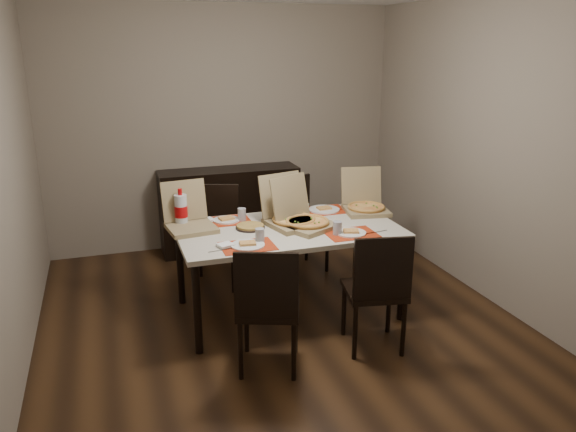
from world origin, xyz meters
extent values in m
cube|color=#3B2412|center=(0.00, 0.00, -0.01)|extent=(3.80, 4.00, 0.02)
cube|color=gray|center=(0.00, 2.01, 1.30)|extent=(3.80, 0.02, 2.60)
cube|color=gray|center=(-1.91, 0.00, 1.30)|extent=(0.02, 4.00, 2.60)
cube|color=gray|center=(1.91, 0.00, 1.30)|extent=(0.02, 4.00, 2.60)
cube|color=black|center=(0.00, 1.78, 0.45)|extent=(1.50, 0.40, 0.90)
cube|color=beige|center=(0.12, 0.12, 0.73)|extent=(1.80, 1.00, 0.04)
cylinder|color=black|center=(-0.72, -0.32, 0.35)|extent=(0.06, 0.06, 0.71)
cylinder|color=black|center=(0.96, -0.32, 0.35)|extent=(0.06, 0.06, 0.71)
cylinder|color=black|center=(-0.72, 0.56, 0.35)|extent=(0.06, 0.06, 0.71)
cylinder|color=black|center=(0.96, 0.56, 0.35)|extent=(0.06, 0.06, 0.71)
cube|color=black|center=(-0.27, -0.64, 0.45)|extent=(0.54, 0.54, 0.04)
cube|color=black|center=(-0.34, -0.82, 0.70)|extent=(0.40, 0.18, 0.46)
cylinder|color=black|center=(-0.50, -0.75, 0.21)|extent=(0.04, 0.04, 0.43)
cylinder|color=black|center=(-0.17, -0.88, 0.21)|extent=(0.04, 0.04, 0.43)
cylinder|color=black|center=(-0.38, -0.41, 0.21)|extent=(0.04, 0.04, 0.43)
cylinder|color=black|center=(-0.04, -0.54, 0.21)|extent=(0.04, 0.04, 0.43)
cube|color=black|center=(0.55, -0.62, 0.45)|extent=(0.49, 0.49, 0.04)
cube|color=black|center=(0.51, -0.81, 0.70)|extent=(0.42, 0.11, 0.46)
cylinder|color=black|center=(0.33, -0.76, 0.21)|extent=(0.04, 0.04, 0.43)
cylinder|color=black|center=(0.69, -0.83, 0.21)|extent=(0.04, 0.04, 0.43)
cylinder|color=black|center=(0.40, -0.41, 0.21)|extent=(0.04, 0.04, 0.43)
cylinder|color=black|center=(0.76, -0.48, 0.21)|extent=(0.04, 0.04, 0.43)
cube|color=black|center=(-0.35, 0.86, 0.45)|extent=(0.53, 0.53, 0.04)
cube|color=black|center=(-0.29, 1.03, 0.70)|extent=(0.41, 0.17, 0.46)
cylinder|color=black|center=(-0.12, 0.97, 0.21)|extent=(0.04, 0.04, 0.43)
cylinder|color=black|center=(-0.46, 1.08, 0.21)|extent=(0.04, 0.04, 0.43)
cylinder|color=black|center=(-0.24, 0.63, 0.21)|extent=(0.04, 0.04, 0.43)
cylinder|color=black|center=(-0.58, 0.74, 0.21)|extent=(0.04, 0.04, 0.43)
cube|color=black|center=(0.54, 0.95, 0.45)|extent=(0.51, 0.51, 0.04)
cube|color=black|center=(0.50, 1.13, 0.70)|extent=(0.41, 0.13, 0.46)
cylinder|color=black|center=(0.67, 1.16, 0.21)|extent=(0.04, 0.04, 0.43)
cylinder|color=black|center=(0.32, 1.08, 0.21)|extent=(0.04, 0.04, 0.43)
cylinder|color=black|center=(0.76, 0.82, 0.21)|extent=(0.04, 0.04, 0.43)
cylinder|color=black|center=(0.41, 0.73, 0.21)|extent=(0.04, 0.04, 0.43)
cube|color=#B3290B|center=(-0.30, -0.20, 0.75)|extent=(0.40, 0.30, 0.00)
cylinder|color=white|center=(-0.30, -0.20, 0.76)|extent=(0.25, 0.25, 0.01)
cube|color=#EADB75|center=(-0.30, -0.20, 0.78)|extent=(0.13, 0.10, 0.02)
cylinder|color=#9698A0|center=(-0.19, -0.15, 0.81)|extent=(0.07, 0.07, 0.11)
cube|color=#B2B2B7|center=(-0.51, -0.23, 0.75)|extent=(0.20, 0.04, 0.00)
cube|color=white|center=(-0.46, -0.16, 0.76)|extent=(0.13, 0.13, 0.02)
cube|color=#B3290B|center=(0.55, -0.19, 0.75)|extent=(0.40, 0.30, 0.00)
cylinder|color=white|center=(0.55, -0.19, 0.76)|extent=(0.24, 0.24, 0.01)
cube|color=#EADB75|center=(0.55, -0.19, 0.78)|extent=(0.14, 0.12, 0.02)
cylinder|color=#9698A0|center=(0.43, -0.17, 0.81)|extent=(0.07, 0.07, 0.11)
cube|color=#B2B2B7|center=(0.76, -0.22, 0.75)|extent=(0.20, 0.04, 0.00)
cube|color=#B3290B|center=(-0.32, 0.45, 0.75)|extent=(0.40, 0.30, 0.00)
cylinder|color=white|center=(-0.32, 0.45, 0.76)|extent=(0.23, 0.23, 0.01)
cube|color=#EADB75|center=(-0.32, 0.45, 0.78)|extent=(0.13, 0.11, 0.02)
cylinder|color=#9698A0|center=(-0.19, 0.42, 0.81)|extent=(0.07, 0.07, 0.11)
cube|color=#B2B2B7|center=(-0.51, 0.44, 0.75)|extent=(0.20, 0.04, 0.00)
cube|color=white|center=(-0.48, 0.49, 0.76)|extent=(0.13, 0.13, 0.02)
cube|color=#B3290B|center=(0.58, 0.48, 0.75)|extent=(0.40, 0.30, 0.00)
cylinder|color=white|center=(0.58, 0.48, 0.76)|extent=(0.28, 0.28, 0.01)
cube|color=#EADB75|center=(0.58, 0.48, 0.78)|extent=(0.12, 0.10, 0.02)
cylinder|color=#9698A0|center=(0.36, 0.38, 0.81)|extent=(0.07, 0.07, 0.11)
cube|color=#B2B2B7|center=(0.74, 0.45, 0.75)|extent=(0.20, 0.04, 0.00)
cube|color=white|center=(0.16, 0.04, 0.76)|extent=(0.16, 0.16, 0.02)
cube|color=olive|center=(0.27, 0.06, 0.77)|extent=(0.54, 0.54, 0.04)
cube|color=olive|center=(0.18, 0.24, 0.97)|extent=(0.40, 0.26, 0.36)
cylinder|color=#EADB75|center=(0.27, 0.06, 0.80)|extent=(0.46, 0.46, 0.02)
cube|color=olive|center=(0.92, 0.31, 0.77)|extent=(0.43, 0.43, 0.04)
cube|color=olive|center=(0.95, 0.49, 0.96)|extent=(0.38, 0.14, 0.33)
cylinder|color=#EADB75|center=(0.92, 0.31, 0.80)|extent=(0.37, 0.37, 0.02)
cube|color=olive|center=(-0.64, 0.30, 0.77)|extent=(0.41, 0.41, 0.04)
cube|color=olive|center=(-0.66, 0.49, 0.95)|extent=(0.37, 0.13, 0.33)
cube|color=olive|center=(0.18, 0.15, 0.77)|extent=(0.49, 0.49, 0.04)
cube|color=olive|center=(0.13, 0.35, 0.97)|extent=(0.41, 0.19, 0.36)
cylinder|color=#EADB75|center=(0.18, 0.15, 0.80)|extent=(0.42, 0.42, 0.02)
cylinder|color=black|center=(-0.18, 0.20, 0.76)|extent=(0.24, 0.24, 0.01)
cylinder|color=#B69246|center=(-0.18, 0.20, 0.77)|extent=(0.22, 0.22, 0.02)
imported|color=white|center=(0.20, 0.35, 0.77)|extent=(0.16, 0.16, 0.03)
cylinder|color=silver|center=(-0.70, 0.43, 0.88)|extent=(0.10, 0.10, 0.27)
cylinder|color=#AF080A|center=(-0.70, 0.43, 0.88)|extent=(0.11, 0.11, 0.09)
cylinder|color=#AF080A|center=(-0.70, 0.43, 1.04)|extent=(0.04, 0.04, 0.05)
camera|label=1|loc=(-1.25, -4.02, 2.21)|focal=35.00mm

